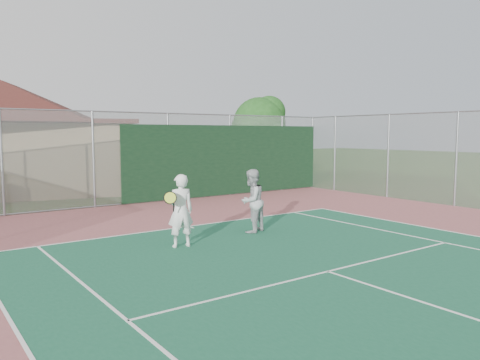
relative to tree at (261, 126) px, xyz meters
name	(u,v)px	position (x,y,z in m)	size (l,w,h in m)	color
back_fence	(171,159)	(-7.33, -3.47, -1.47)	(20.08, 0.11, 3.53)	gray
side_fence_right	(388,156)	(0.57, -7.95, -1.38)	(0.08, 9.00, 3.50)	gray
tree	(261,126)	(0.00, 0.00, 0.00)	(3.42, 3.24, 4.77)	#3D2316
player_white_front	(180,211)	(-10.79, -10.60, -2.26)	(0.97, 0.75, 1.73)	white
player_grey_back	(252,202)	(-8.43, -10.27, -2.27)	(1.02, 0.91, 1.72)	#ABAEB0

